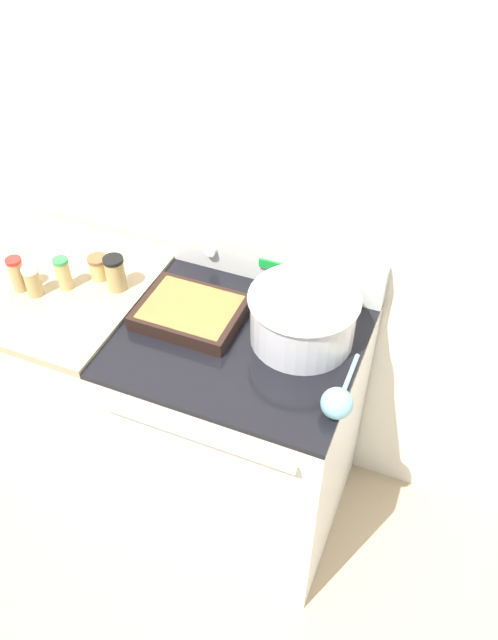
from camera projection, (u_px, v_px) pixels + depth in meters
name	position (u px, v px, depth m)	size (l,w,h in m)	color
ground_plane	(210.00, 571.00, 2.29)	(12.00, 12.00, 0.00)	tan
kitchen_wall	(285.00, 184.00, 1.90)	(8.00, 0.05, 2.50)	silver
stove_range	(242.00, 429.00, 2.20)	(0.73, 0.67, 0.92)	silver
control_panel	(275.00, 262.00, 2.03)	(0.73, 0.07, 0.15)	silver
side_counter	(82.00, 375.00, 2.38)	(0.59, 0.64, 0.93)	silver
mixing_bowl	(303.00, 315.00, 1.82)	(0.33, 0.33, 0.16)	silver
casserole_dish	(191.00, 312.00, 1.92)	(0.31, 0.25, 0.05)	black
ladle	(337.00, 402.00, 1.64)	(0.09, 0.27, 0.09)	#7AB2C6
spice_jar_black_cap	(115.00, 273.00, 1.99)	(0.07, 0.07, 0.12)	tan
spice_jar_brown_cap	(99.00, 267.00, 2.05)	(0.07, 0.07, 0.08)	tan
spice_jar_green_cap	(63.00, 273.00, 2.00)	(0.05, 0.05, 0.11)	tan
spice_jar_white_cap	(33.00, 281.00, 1.97)	(0.05, 0.05, 0.10)	tan
spice_jar_red_cap	(17.00, 274.00, 1.99)	(0.05, 0.05, 0.12)	tan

